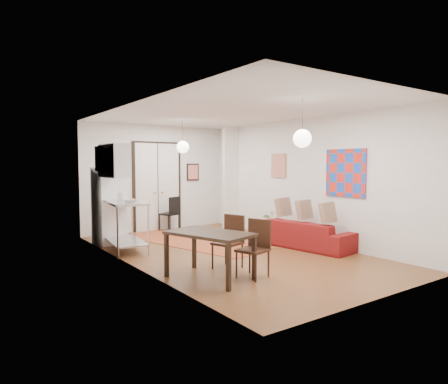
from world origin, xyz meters
TOP-DOWN VIEW (x-y plane):
  - floor at (0.00, 0.00)m, footprint 7.00×7.00m
  - ceiling at (0.00, 0.00)m, footprint 4.20×7.00m
  - wall_back at (0.00, 3.50)m, footprint 4.20×0.02m
  - wall_front at (0.00, -3.50)m, footprint 4.20×0.02m
  - wall_left at (-2.10, 0.00)m, footprint 0.02×7.00m
  - wall_right at (2.10, 0.00)m, footprint 0.02×7.00m
  - double_doors at (0.00, 3.46)m, footprint 1.44×0.06m
  - stub_partition at (1.85, 2.55)m, footprint 0.50×0.10m
  - wall_cabinet at (-1.92, 1.50)m, footprint 0.35×1.00m
  - painting_popart at (2.08, -1.25)m, footprint 0.05×1.00m
  - painting_abstract at (2.08, 0.80)m, footprint 0.05×0.50m
  - poster_back at (1.15, 3.47)m, footprint 0.40×0.03m
  - print_left at (-2.07, 2.00)m, footprint 0.03×0.44m
  - pendant_back at (0.00, 2.00)m, footprint 0.30×0.30m
  - pendant_front at (0.00, -2.00)m, footprint 0.30×0.30m
  - kilim_rug at (-0.08, 1.43)m, footprint 2.37×4.07m
  - sofa at (1.63, -0.61)m, footprint 1.10×2.18m
  - coffee_table at (1.47, 0.60)m, footprint 0.85×0.58m
  - potted_plant at (1.57, 0.60)m, footprint 0.32×0.35m
  - kitchen_counter at (-1.74, 1.38)m, footprint 0.87×1.46m
  - bowl at (-1.75, 1.08)m, footprint 0.30×0.30m
  - soap_bottle at (-1.75, 1.63)m, footprint 0.12×0.12m
  - fridge at (-1.75, 2.33)m, footprint 0.67×0.67m
  - dining_table at (-1.39, -1.36)m, footprint 1.15×1.53m
  - dining_chair_near at (-0.79, -0.91)m, footprint 0.55×0.68m
  - dining_chair_far at (-0.79, -1.61)m, footprint 0.55×0.68m
  - black_side_chair at (0.20, 3.24)m, footprint 0.56×0.58m

SIDE VIEW (x-z plane):
  - floor at x=0.00m, z-range 0.00..0.00m
  - kilim_rug at x=-0.08m, z-range 0.00..0.01m
  - coffee_table at x=1.47m, z-range 0.13..0.47m
  - sofa at x=1.63m, z-range 0.00..0.61m
  - potted_plant at x=1.57m, z-range 0.35..0.68m
  - dining_chair_near at x=-0.79m, z-range 0.07..1.00m
  - dining_chair_far at x=-0.79m, z-range 0.07..1.00m
  - black_side_chair at x=0.20m, z-range 0.08..1.02m
  - dining_table at x=-1.39m, z-range 0.29..1.04m
  - kitchen_counter at x=-1.74m, z-range 0.18..1.24m
  - fridge at x=-1.75m, z-range 0.00..1.76m
  - bowl at x=-1.75m, z-range 1.05..1.12m
  - soap_bottle at x=-1.75m, z-range 1.05..1.27m
  - double_doors at x=0.00m, z-range -0.05..2.45m
  - wall_back at x=0.00m, z-range 0.00..2.90m
  - wall_front at x=0.00m, z-range 0.00..2.90m
  - wall_left at x=-2.10m, z-range 0.00..2.90m
  - wall_right at x=2.10m, z-range 0.00..2.90m
  - stub_partition at x=1.85m, z-range 0.00..2.90m
  - poster_back at x=1.15m, z-range 1.35..1.85m
  - painting_popart at x=2.08m, z-range 1.15..2.15m
  - painting_abstract at x=2.08m, z-range 1.50..2.10m
  - wall_cabinet at x=-1.92m, z-range 1.55..2.25m
  - print_left at x=-2.07m, z-range 1.68..2.22m
  - pendant_back at x=0.00m, z-range 1.85..2.65m
  - pendant_front at x=0.00m, z-range 1.85..2.65m
  - ceiling at x=0.00m, z-range 2.89..2.91m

